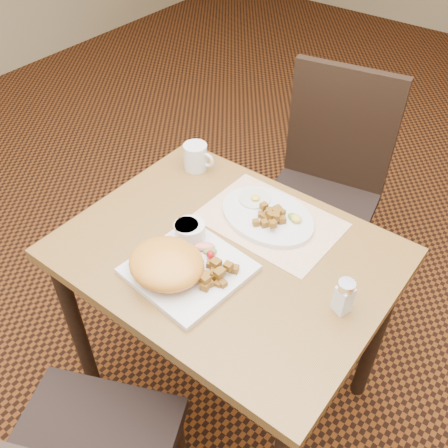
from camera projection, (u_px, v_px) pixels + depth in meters
ground at (226, 388)px, 1.91m from camera, size 8.00×8.00×0.00m
table at (227, 276)px, 1.48m from camera, size 0.90×0.70×0.75m
chair_far at (326, 181)px, 1.99m from camera, size 0.49×0.50×0.97m
placemat at (270, 221)px, 1.49m from camera, size 0.41×0.29×0.00m
plate_square at (189, 269)px, 1.34m from camera, size 0.31×0.31×0.02m
plate_oval at (267, 216)px, 1.49m from camera, size 0.33×0.27×0.02m
hollandaise_mound at (166, 264)px, 1.29m from camera, size 0.21×0.18×0.08m
ramekin at (190, 230)px, 1.40m from camera, size 0.09×0.09×0.05m
garnish_sq at (207, 249)px, 1.37m from camera, size 0.08×0.06×0.03m
fried_egg at (255, 198)px, 1.54m from camera, size 0.10×0.10×0.02m
garnish_ov at (295, 218)px, 1.46m from camera, size 0.05×0.04×0.02m
salt_shaker at (344, 296)px, 1.21m from camera, size 0.05×0.05×0.10m
coffee_mug at (196, 157)px, 1.66m from camera, size 0.11×0.08×0.09m
home_fries_sq at (214, 275)px, 1.29m from camera, size 0.09×0.12×0.04m
home_fries_ov at (271, 216)px, 1.46m from camera, size 0.09×0.12×0.04m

